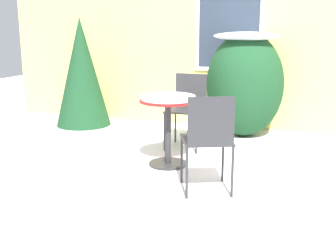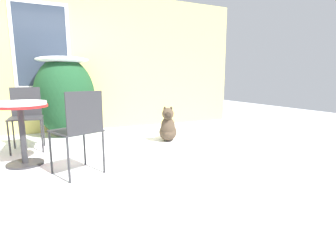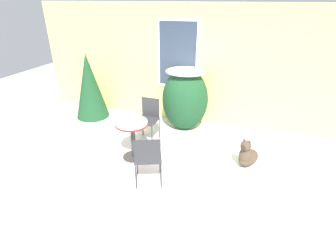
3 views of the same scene
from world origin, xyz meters
name	(u,v)px [view 1 (image 1 of 3)]	position (x,y,z in m)	size (l,w,h in m)	color
ground_plane	(215,172)	(0.00, 0.00, 0.00)	(16.00, 16.00, 0.00)	white
house_wall	(247,34)	(-0.01, 2.20, 1.43)	(8.00, 0.10, 2.82)	#E5D16B
shrub_left	(245,82)	(0.05, 1.71, 0.77)	(1.08, 1.00, 1.47)	#194223
evergreen_bush	(82,72)	(-2.48, 1.61, 0.84)	(0.86, 0.86, 1.69)	#194223
patio_table	(168,111)	(-0.56, 0.09, 0.62)	(0.63, 0.63, 0.80)	#2D2D30
patio_chair_near_table	(188,106)	(-0.56, 0.90, 0.54)	(0.47, 0.47, 0.94)	#2D2D30
patio_chair_far_side	(208,137)	(0.04, -0.58, 0.54)	(0.59, 0.59, 0.94)	#2D2D30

